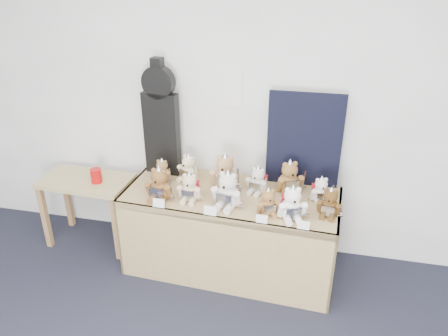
% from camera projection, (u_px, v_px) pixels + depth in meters
% --- Properties ---
extents(room_shell, '(6.00, 6.00, 6.00)m').
position_uv_depth(room_shell, '(230.00, 90.00, 3.59)').
color(room_shell, white).
rests_on(room_shell, floor).
extents(display_table, '(1.78, 0.82, 0.73)m').
position_uv_depth(display_table, '(229.00, 215.00, 3.56)').
color(display_table, '#93734B').
rests_on(display_table, floor).
extents(side_table, '(0.82, 0.48, 0.67)m').
position_uv_depth(side_table, '(87.00, 191.00, 3.97)').
color(side_table, tan).
rests_on(side_table, floor).
extents(guitar_case, '(0.32, 0.12, 1.02)m').
position_uv_depth(guitar_case, '(161.00, 119.00, 3.69)').
color(guitar_case, black).
rests_on(guitar_case, display_table).
extents(navy_board, '(0.60, 0.02, 0.80)m').
position_uv_depth(navy_board, '(304.00, 140.00, 3.53)').
color(navy_board, black).
rests_on(navy_board, display_table).
extents(red_cup, '(0.10, 0.10, 0.13)m').
position_uv_depth(red_cup, '(96.00, 176.00, 3.84)').
color(red_cup, '#B00C0B').
rests_on(red_cup, side_table).
extents(teddy_front_far_left, '(0.25, 0.21, 0.31)m').
position_uv_depth(teddy_front_far_left, '(159.00, 185.00, 3.43)').
color(teddy_front_far_left, brown).
rests_on(teddy_front_far_left, display_table).
extents(teddy_front_left, '(0.21, 0.18, 0.26)m').
position_uv_depth(teddy_front_left, '(190.00, 188.00, 3.43)').
color(teddy_front_left, beige).
rests_on(teddy_front_left, display_table).
extents(teddy_front_centre, '(0.27, 0.24, 0.33)m').
position_uv_depth(teddy_front_centre, '(227.00, 191.00, 3.33)').
color(teddy_front_centre, silver).
rests_on(teddy_front_centre, display_table).
extents(teddy_front_right, '(0.20, 0.19, 0.24)m').
position_uv_depth(teddy_front_right, '(268.00, 203.00, 3.25)').
color(teddy_front_right, brown).
rests_on(teddy_front_right, display_table).
extents(teddy_front_far_right, '(0.25, 0.23, 0.29)m').
position_uv_depth(teddy_front_far_right, '(292.00, 205.00, 3.18)').
color(teddy_front_far_right, white).
rests_on(teddy_front_far_right, display_table).
extents(teddy_front_end, '(0.21, 0.18, 0.25)m').
position_uv_depth(teddy_front_end, '(330.00, 204.00, 3.22)').
color(teddy_front_end, '#54391C').
rests_on(teddy_front_end, display_table).
extents(teddy_back_left, '(0.21, 0.21, 0.26)m').
position_uv_depth(teddy_back_left, '(188.00, 169.00, 3.73)').
color(teddy_back_left, beige).
rests_on(teddy_back_left, display_table).
extents(teddy_back_centre_left, '(0.27, 0.22, 0.34)m').
position_uv_depth(teddy_back_centre_left, '(225.00, 173.00, 3.59)').
color(teddy_back_centre_left, tan).
rests_on(teddy_back_centre_left, display_table).
extents(teddy_back_centre_right, '(0.20, 0.19, 0.25)m').
position_uv_depth(teddy_back_centre_right, '(258.00, 181.00, 3.54)').
color(teddy_back_centre_right, beige).
rests_on(teddy_back_centre_right, display_table).
extents(teddy_back_right, '(0.26, 0.25, 0.31)m').
position_uv_depth(teddy_back_right, '(290.00, 178.00, 3.54)').
color(teddy_back_right, olive).
rests_on(teddy_back_right, display_table).
extents(teddy_back_end, '(0.19, 0.18, 0.23)m').
position_uv_depth(teddy_back_end, '(321.00, 191.00, 3.42)').
color(teddy_back_end, silver).
rests_on(teddy_back_end, display_table).
extents(teddy_back_far_left, '(0.18, 0.15, 0.23)m').
position_uv_depth(teddy_back_far_left, '(162.00, 171.00, 3.72)').
color(teddy_back_far_left, '#A87D4E').
rests_on(teddy_back_far_left, display_table).
extents(entry_card_a, '(0.10, 0.03, 0.07)m').
position_uv_depth(entry_card_a, '(159.00, 203.00, 3.35)').
color(entry_card_a, white).
rests_on(entry_card_a, display_table).
extents(entry_card_b, '(0.10, 0.03, 0.07)m').
position_uv_depth(entry_card_b, '(210.00, 211.00, 3.25)').
color(entry_card_b, white).
rests_on(entry_card_b, display_table).
extents(entry_card_c, '(0.09, 0.02, 0.06)m').
position_uv_depth(entry_card_c, '(262.00, 219.00, 3.16)').
color(entry_card_c, white).
rests_on(entry_card_c, display_table).
extents(entry_card_d, '(0.09, 0.02, 0.06)m').
position_uv_depth(entry_card_d, '(303.00, 225.00, 3.09)').
color(entry_card_d, white).
rests_on(entry_card_d, display_table).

